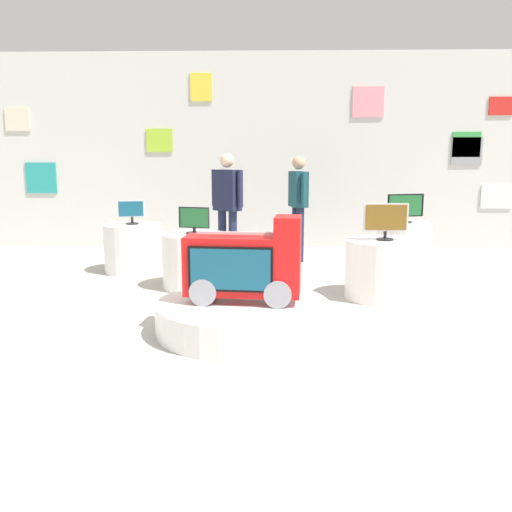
# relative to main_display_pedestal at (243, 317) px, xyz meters

# --- Properties ---
(ground_plane) EXTENTS (30.00, 30.00, 0.00)m
(ground_plane) POSITION_rel_main_display_pedestal_xyz_m (-0.08, -0.34, -0.14)
(ground_plane) COLOR #B2ADA3
(back_wall_display) EXTENTS (11.02, 0.13, 3.35)m
(back_wall_display) POSITION_rel_main_display_pedestal_xyz_m (-0.07, 4.84, 1.53)
(back_wall_display) COLOR silver
(back_wall_display) RESTS_ON ground
(main_display_pedestal) EXTENTS (1.62, 1.62, 0.29)m
(main_display_pedestal) POSITION_rel_main_display_pedestal_xyz_m (0.00, 0.00, 0.00)
(main_display_pedestal) COLOR white
(main_display_pedestal) RESTS_ON ground
(novelty_firetruck_tv) EXTENTS (1.08, 0.48, 0.80)m
(novelty_firetruck_tv) POSITION_rel_main_display_pedestal_xyz_m (0.02, -0.01, 0.47)
(novelty_firetruck_tv) COLOR gray
(novelty_firetruck_tv) RESTS_ON main_display_pedestal
(display_pedestal_left_rear) EXTENTS (0.88, 0.88, 0.67)m
(display_pedestal_left_rear) POSITION_rel_main_display_pedestal_xyz_m (1.55, 1.30, 0.19)
(display_pedestal_left_rear) COLOR white
(display_pedestal_left_rear) RESTS_ON ground
(tv_on_left_rear) EXTENTS (0.50, 0.19, 0.42)m
(tv_on_left_rear) POSITION_rel_main_display_pedestal_xyz_m (1.55, 1.29, 0.77)
(tv_on_left_rear) COLOR black
(tv_on_left_rear) RESTS_ON display_pedestal_left_rear
(display_pedestal_center_rear) EXTENTS (0.81, 0.81, 0.67)m
(display_pedestal_center_rear) POSITION_rel_main_display_pedestal_xyz_m (-0.69, 1.75, 0.19)
(display_pedestal_center_rear) COLOR white
(display_pedestal_center_rear) RESTS_ON ground
(tv_on_center_rear) EXTENTS (0.38, 0.20, 0.33)m
(tv_on_center_rear) POSITION_rel_main_display_pedestal_xyz_m (-0.68, 1.74, 0.70)
(tv_on_center_rear) COLOR black
(tv_on_center_rear) RESTS_ON display_pedestal_center_rear
(display_pedestal_right_rear) EXTENTS (0.81, 0.81, 0.67)m
(display_pedestal_right_rear) POSITION_rel_main_display_pedestal_xyz_m (-1.68, 2.66, 0.19)
(display_pedestal_right_rear) COLOR white
(display_pedestal_right_rear) RESTS_ON ground
(tv_on_right_rear) EXTENTS (0.36, 0.17, 0.33)m
(tv_on_right_rear) POSITION_rel_main_display_pedestal_xyz_m (-1.68, 2.66, 0.72)
(tv_on_right_rear) COLOR black
(tv_on_right_rear) RESTS_ON display_pedestal_right_rear
(display_pedestal_far_right) EXTENTS (0.76, 0.76, 0.67)m
(display_pedestal_far_right) POSITION_rel_main_display_pedestal_xyz_m (2.16, 2.97, 0.19)
(display_pedestal_far_right) COLOR white
(display_pedestal_far_right) RESTS_ON ground
(tv_on_far_right) EXTENTS (0.54, 0.20, 0.41)m
(tv_on_far_right) POSITION_rel_main_display_pedestal_xyz_m (2.16, 2.96, 0.75)
(tv_on_far_right) COLOR black
(tv_on_far_right) RESTS_ON display_pedestal_far_right
(shopper_browsing_near_truck) EXTENTS (0.30, 0.54, 1.61)m
(shopper_browsing_near_truck) POSITION_rel_main_display_pedestal_xyz_m (0.67, 3.56, 0.80)
(shopper_browsing_near_truck) COLOR #1E233F
(shopper_browsing_near_truck) RESTS_ON ground
(shopper_browsing_rear) EXTENTS (0.47, 0.38, 1.65)m
(shopper_browsing_rear) POSITION_rel_main_display_pedestal_xyz_m (-0.37, 2.92, 0.82)
(shopper_browsing_rear) COLOR #1E233F
(shopper_browsing_rear) RESTS_ON ground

